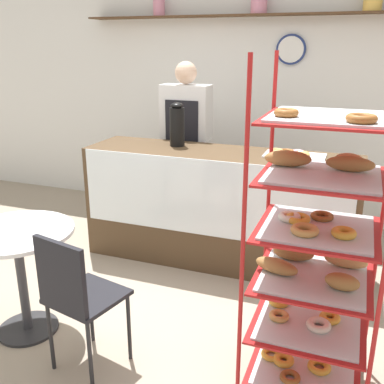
{
  "coord_description": "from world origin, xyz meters",
  "views": [
    {
      "loc": [
        1.08,
        -2.5,
        1.86
      ],
      "look_at": [
        0.0,
        0.36,
        0.85
      ],
      "focal_mm": 42.0,
      "sensor_mm": 36.0,
      "label": 1
    }
  ],
  "objects": [
    {
      "name": "donut_tray_counter",
      "position": [
        0.6,
        1.08,
        1.02
      ],
      "size": [
        0.48,
        0.27,
        0.05
      ],
      "color": "silver",
      "rests_on": "display_counter"
    },
    {
      "name": "display_counter",
      "position": [
        0.0,
        1.02,
        0.5
      ],
      "size": [
        2.33,
        0.61,
        1.0
      ],
      "color": "#4C3823",
      "rests_on": "ground_plane"
    },
    {
      "name": "back_wall",
      "position": [
        0.0,
        2.31,
        1.37
      ],
      "size": [
        10.0,
        0.3,
        2.7
      ],
      "color": "white",
      "rests_on": "ground_plane"
    },
    {
      "name": "pastry_rack",
      "position": [
        0.93,
        -0.31,
        0.84
      ],
      "size": [
        0.64,
        0.61,
        1.83
      ],
      "color": "#A51919",
      "rests_on": "ground_plane"
    },
    {
      "name": "cafe_chair",
      "position": [
        -0.31,
        -0.66,
        0.54
      ],
      "size": [
        0.45,
        0.45,
        0.88
      ],
      "rotation": [
        0.0,
        0.0,
        9.2
      ],
      "color": "black",
      "rests_on": "ground_plane"
    },
    {
      "name": "person_worker",
      "position": [
        -0.5,
        1.52,
        0.93
      ],
      "size": [
        0.47,
        0.23,
        1.71
      ],
      "color": "#282833",
      "rests_on": "ground_plane"
    },
    {
      "name": "cafe_table",
      "position": [
        -0.89,
        -0.45,
        0.56
      ],
      "size": [
        0.73,
        0.73,
        0.74
      ],
      "color": "#262628",
      "rests_on": "ground_plane"
    },
    {
      "name": "ground_plane",
      "position": [
        0.0,
        0.0,
        0.0
      ],
      "size": [
        14.0,
        14.0,
        0.0
      ],
      "primitive_type": "plane",
      "color": "gray"
    },
    {
      "name": "coffee_carafe",
      "position": [
        -0.42,
        1.12,
        1.18
      ],
      "size": [
        0.13,
        0.13,
        0.38
      ],
      "color": "black",
      "rests_on": "display_counter"
    }
  ]
}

